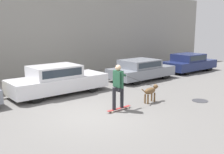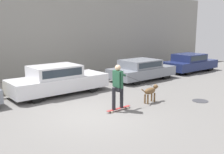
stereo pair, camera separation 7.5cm
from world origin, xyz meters
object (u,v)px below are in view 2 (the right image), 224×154
object	(u,v)px
parked_car_1	(58,80)
parked_car_2	(141,70)
skateboarder	(118,85)
dog	(151,91)
parked_car_3	(190,63)

from	to	relation	value
parked_car_1	parked_car_2	bearing A→B (deg)	-1.26
parked_car_1	skateboarder	bearing A→B (deg)	-81.39
dog	skateboarder	size ratio (longest dim) A/B	0.42
parked_car_3	dog	world-z (taller)	parked_car_3
parked_car_1	parked_car_2	size ratio (longest dim) A/B	1.12
dog	parked_car_1	bearing A→B (deg)	116.04
dog	skateboarder	bearing A→B (deg)	173.11
parked_car_3	dog	bearing A→B (deg)	-154.61
skateboarder	parked_car_1	bearing A→B (deg)	97.78
parked_car_1	skateboarder	size ratio (longest dim) A/B	1.77
dog	parked_car_3	bearing A→B (deg)	18.00
dog	skateboarder	distance (m)	1.81
parked_car_2	dog	size ratio (longest dim) A/B	3.76
parked_car_1	skateboarder	distance (m)	3.69
parked_car_1	parked_car_2	world-z (taller)	parked_car_1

